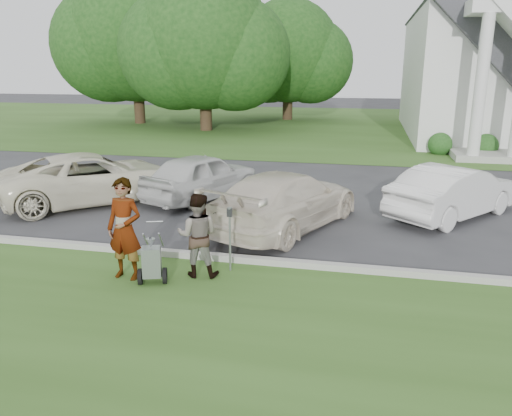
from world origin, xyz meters
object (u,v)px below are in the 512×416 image
(person_left, at_px, (125,230))
(car_b, at_px, (202,176))
(person_right, at_px, (198,236))
(car_a, at_px, (94,178))
(tree_back, at_px, (288,56))
(car_c, at_px, (286,200))
(parking_meter_near, at_px, (230,231))
(church, at_px, (498,30))
(car_d, at_px, (454,191))
(striping_cart, at_px, (152,263))
(tree_far, at_px, (135,41))
(tree_left, at_px, (204,47))

(person_left, distance_m, car_b, 6.13)
(person_right, xyz_separation_m, car_a, (-4.84, 4.57, -0.08))
(person_right, bearing_deg, car_b, -80.38)
(tree_back, height_order, car_c, tree_back)
(car_a, distance_m, car_c, 6.12)
(person_right, xyz_separation_m, parking_meter_near, (0.54, 0.35, 0.01))
(church, xyz_separation_m, tree_back, (-13.01, 6.87, -1.21))
(car_b, distance_m, car_c, 3.81)
(parking_meter_near, height_order, car_c, car_c)
(person_left, distance_m, car_d, 8.80)
(person_right, distance_m, parking_meter_near, 0.64)
(striping_cart, height_order, car_c, car_c)
(striping_cart, height_order, parking_meter_near, parking_meter_near)
(tree_back, distance_m, car_c, 27.53)
(tree_far, height_order, car_a, tree_far)
(church, distance_m, car_b, 21.86)
(striping_cart, bearing_deg, parking_meter_near, 16.92)
(tree_back, xyz_separation_m, car_d, (8.53, -24.97, -4.02))
(church, distance_m, tree_far, 23.09)
(tree_far, xyz_separation_m, striping_cart, (12.40, -25.80, -5.28))
(parking_meter_near, bearing_deg, car_d, 45.37)
(person_left, xyz_separation_m, car_a, (-3.54, 4.97, -0.24))
(person_right, height_order, car_b, person_right)
(tree_far, relative_size, tree_back, 1.21)
(parking_meter_near, bearing_deg, tree_back, 96.97)
(tree_left, height_order, car_c, tree_left)
(car_c, bearing_deg, car_d, -133.65)
(person_right, distance_m, car_a, 6.66)
(parking_meter_near, bearing_deg, tree_left, 109.26)
(person_right, xyz_separation_m, car_b, (-1.84, 5.70, -0.11))
(church, xyz_separation_m, parking_meter_near, (-9.36, -23.03, -5.11))
(car_d, bearing_deg, person_right, 84.12)
(tree_left, xyz_separation_m, parking_meter_near, (7.66, -21.91, -4.28))
(tree_back, bearing_deg, car_b, -87.02)
(striping_cart, relative_size, car_c, 0.23)
(person_left, relative_size, person_right, 1.19)
(tree_back, xyz_separation_m, car_b, (1.28, -24.56, -4.01))
(tree_left, height_order, parking_meter_near, tree_left)
(tree_left, height_order, tree_far, tree_far)
(person_left, height_order, person_right, person_left)
(church, bearing_deg, person_left, -115.20)
(tree_far, height_order, tree_back, tree_far)
(person_left, bearing_deg, tree_back, 99.53)
(car_c, bearing_deg, tree_far, -34.98)
(car_d, bearing_deg, tree_back, -31.38)
(parking_meter_near, height_order, car_d, car_d)
(church, xyz_separation_m, car_b, (-11.73, -17.68, -5.23))
(tree_back, bearing_deg, parking_meter_near, -83.03)
(person_right, relative_size, parking_meter_near, 1.24)
(striping_cart, distance_m, car_a, 6.57)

